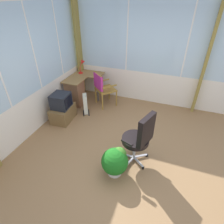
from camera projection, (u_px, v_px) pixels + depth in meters
The scene contains 13 objects.
ground at pixel (128, 154), 3.71m from camera, with size 5.49×5.50×0.06m, color olive.
north_window_panel at pixel (20, 74), 3.58m from camera, with size 4.49×0.07×2.80m.
east_window_panel at pixel (155, 54), 4.71m from camera, with size 0.07×4.50×2.80m.
curtain_corner at pixel (79, 50), 5.24m from camera, with size 0.24×0.07×2.70m, color olive.
curtain_east_far at pixel (206, 62), 4.31m from camera, with size 0.24×0.07×2.70m, color olive.
desk at pixel (76, 91), 5.13m from camera, with size 1.11×0.84×0.74m.
desk_lamp at pixel (83, 64), 5.26m from camera, with size 0.23×0.20×0.39m.
tv_remote at pixel (96, 74), 5.26m from camera, with size 0.04×0.15×0.02m, color black.
wooden_armchair at pixel (102, 86), 4.92m from camera, with size 0.68×0.68×0.97m.
office_chair at pixel (140, 137), 3.18m from camera, with size 0.63×0.59×1.10m.
tv_on_stand at pixel (62, 109), 4.50m from camera, with size 0.67×0.49×0.73m.
space_heater at pixel (85, 104), 4.78m from camera, with size 0.33×0.28×0.56m.
potted_plant at pixel (115, 161), 3.14m from camera, with size 0.47×0.47×0.54m.
Camera 1 is at (-2.57, -0.59, 2.74)m, focal length 29.01 mm.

